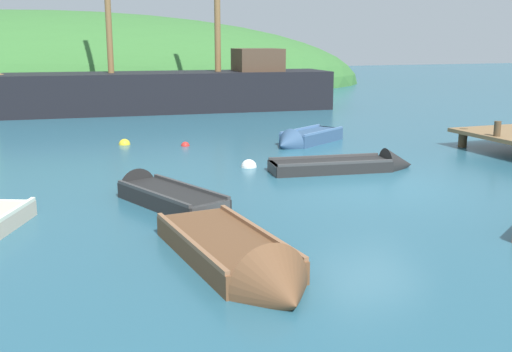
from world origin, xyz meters
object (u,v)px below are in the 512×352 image
(rowboat_near_dock, at_px, (353,167))
(buoy_red, at_px, (185,146))
(buoy_white, at_px, (249,167))
(buoy_yellow, at_px, (125,145))
(buoy_orange, at_px, (136,186))
(sailing_ship, at_px, (175,96))
(rowboat_far, at_px, (158,196))
(rowboat_portside, at_px, (305,140))
(rowboat_center, at_px, (243,264))

(rowboat_near_dock, bearing_deg, buoy_red, 129.68)
(buoy_red, relative_size, buoy_white, 0.65)
(buoy_yellow, height_order, buoy_orange, buoy_yellow)
(sailing_ship, distance_m, buoy_orange, 15.68)
(rowboat_far, bearing_deg, sailing_ship, -34.78)
(rowboat_portside, height_order, buoy_orange, rowboat_portside)
(rowboat_portside, relative_size, buoy_orange, 9.54)
(rowboat_far, bearing_deg, rowboat_portside, -68.12)
(sailing_ship, bearing_deg, buoy_orange, 78.35)
(buoy_yellow, bearing_deg, rowboat_far, -93.27)
(buoy_yellow, height_order, buoy_red, buoy_yellow)
(rowboat_far, xyz_separation_m, buoy_white, (3.06, 2.67, -0.11))
(rowboat_near_dock, bearing_deg, buoy_yellow, 137.09)
(buoy_red, distance_m, buoy_white, 4.00)
(rowboat_portside, bearing_deg, rowboat_near_dock, 50.31)
(buoy_red, relative_size, buoy_orange, 0.86)
(rowboat_near_dock, relative_size, buoy_orange, 12.26)
(rowboat_far, height_order, buoy_red, rowboat_far)
(sailing_ship, height_order, rowboat_portside, sailing_ship)
(buoy_orange, relative_size, buoy_white, 0.76)
(rowboat_far, relative_size, rowboat_center, 0.90)
(rowboat_far, xyz_separation_m, rowboat_center, (0.36, -4.50, 0.01))
(sailing_ship, bearing_deg, buoy_white, 90.01)
(sailing_ship, bearing_deg, buoy_red, 83.62)
(buoy_orange, bearing_deg, buoy_yellow, 83.86)
(rowboat_portside, distance_m, buoy_white, 4.18)
(buoy_orange, xyz_separation_m, buoy_white, (3.27, 1.09, 0.00))
(rowboat_far, xyz_separation_m, rowboat_portside, (6.10, 5.54, 0.03))
(rowboat_portside, relative_size, buoy_red, 11.13)
(rowboat_far, height_order, buoy_orange, rowboat_far)
(rowboat_portside, bearing_deg, buoy_white, 11.42)
(sailing_ship, distance_m, rowboat_far, 17.15)
(rowboat_center, xyz_separation_m, buoy_orange, (-0.57, 6.08, -0.12))
(sailing_ship, height_order, rowboat_far, sailing_ship)
(buoy_yellow, height_order, buoy_white, buoy_white)
(sailing_ship, xyz_separation_m, rowboat_center, (-3.90, -21.10, -0.60))
(buoy_red, bearing_deg, rowboat_far, -108.92)
(buoy_yellow, xyz_separation_m, buoy_white, (2.63, -4.89, 0.00))
(rowboat_portside, distance_m, buoy_yellow, 6.01)
(rowboat_portside, distance_m, rowboat_center, 11.57)
(buoy_orange, bearing_deg, buoy_red, 63.74)
(rowboat_portside, relative_size, buoy_white, 7.26)
(buoy_orange, distance_m, buoy_white, 3.45)
(buoy_yellow, xyz_separation_m, buoy_red, (1.83, -0.97, 0.00))
(rowboat_center, distance_m, buoy_yellow, 12.06)
(rowboat_near_dock, xyz_separation_m, buoy_white, (-2.46, 1.36, -0.09))
(rowboat_near_dock, relative_size, buoy_yellow, 10.60)
(rowboat_near_dock, distance_m, rowboat_center, 7.78)
(buoy_yellow, bearing_deg, buoy_orange, -96.14)
(sailing_ship, relative_size, buoy_orange, 55.78)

